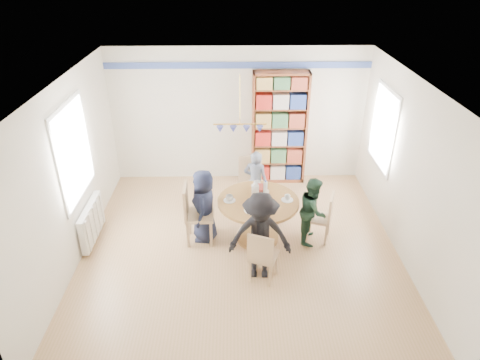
{
  "coord_description": "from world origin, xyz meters",
  "views": [
    {
      "loc": [
        -0.1,
        -5.52,
        4.28
      ],
      "look_at": [
        0.0,
        0.4,
        1.05
      ],
      "focal_mm": 32.0,
      "sensor_mm": 36.0,
      "label": 1
    }
  ],
  "objects_px": {
    "dining_table": "(258,211)",
    "chair_near": "(262,255)",
    "person_left": "(204,206)",
    "chair_right": "(324,215)",
    "bookshelf": "(279,130)",
    "chair_left": "(194,211)",
    "chair_far": "(252,180)",
    "person_right": "(313,210)",
    "radiator": "(92,222)",
    "person_near": "(260,237)",
    "person_far": "(255,181)"
  },
  "relations": [
    {
      "from": "person_near",
      "to": "bookshelf",
      "type": "distance_m",
      "value": 3.03
    },
    {
      "from": "chair_right",
      "to": "chair_near",
      "type": "xyz_separation_m",
      "value": [
        -1.06,
        -1.0,
        0.0
      ]
    },
    {
      "from": "chair_left",
      "to": "person_near",
      "type": "distance_m",
      "value": 1.35
    },
    {
      "from": "chair_right",
      "to": "person_far",
      "type": "relative_size",
      "value": 0.72
    },
    {
      "from": "chair_far",
      "to": "person_left",
      "type": "distance_m",
      "value": 1.28
    },
    {
      "from": "chair_far",
      "to": "chair_left",
      "type": "bearing_deg",
      "value": -133.37
    },
    {
      "from": "dining_table",
      "to": "bookshelf",
      "type": "height_order",
      "value": "bookshelf"
    },
    {
      "from": "chair_left",
      "to": "bookshelf",
      "type": "relative_size",
      "value": 0.45
    },
    {
      "from": "person_far",
      "to": "person_right",
      "type": "bearing_deg",
      "value": 149.57
    },
    {
      "from": "radiator",
      "to": "chair_far",
      "type": "bearing_deg",
      "value": 20.7
    },
    {
      "from": "dining_table",
      "to": "chair_far",
      "type": "xyz_separation_m",
      "value": [
        -0.05,
        1.03,
        -0.01
      ]
    },
    {
      "from": "dining_table",
      "to": "chair_far",
      "type": "height_order",
      "value": "chair_far"
    },
    {
      "from": "chair_left",
      "to": "person_left",
      "type": "distance_m",
      "value": 0.18
    },
    {
      "from": "chair_near",
      "to": "person_near",
      "type": "height_order",
      "value": "person_near"
    },
    {
      "from": "radiator",
      "to": "chair_left",
      "type": "height_order",
      "value": "chair_left"
    },
    {
      "from": "radiator",
      "to": "dining_table",
      "type": "height_order",
      "value": "dining_table"
    },
    {
      "from": "person_left",
      "to": "person_near",
      "type": "relative_size",
      "value": 0.91
    },
    {
      "from": "chair_right",
      "to": "bookshelf",
      "type": "relative_size",
      "value": 0.37
    },
    {
      "from": "radiator",
      "to": "chair_far",
      "type": "xyz_separation_m",
      "value": [
        2.65,
        1.0,
        0.2
      ]
    },
    {
      "from": "chair_right",
      "to": "radiator",
      "type": "bearing_deg",
      "value": 179.32
    },
    {
      "from": "radiator",
      "to": "chair_right",
      "type": "height_order",
      "value": "chair_right"
    },
    {
      "from": "dining_table",
      "to": "bookshelf",
      "type": "distance_m",
      "value": 2.21
    },
    {
      "from": "radiator",
      "to": "chair_near",
      "type": "distance_m",
      "value": 2.91
    },
    {
      "from": "person_left",
      "to": "bookshelf",
      "type": "bearing_deg",
      "value": 149.86
    },
    {
      "from": "dining_table",
      "to": "chair_right",
      "type": "xyz_separation_m",
      "value": [
        1.07,
        -0.02,
        -0.09
      ]
    },
    {
      "from": "person_right",
      "to": "person_far",
      "type": "xyz_separation_m",
      "value": [
        -0.88,
        0.93,
        0.02
      ]
    },
    {
      "from": "dining_table",
      "to": "person_near",
      "type": "distance_m",
      "value": 0.89
    },
    {
      "from": "person_left",
      "to": "person_far",
      "type": "xyz_separation_m",
      "value": [
        0.87,
        0.86,
        -0.03
      ]
    },
    {
      "from": "radiator",
      "to": "chair_near",
      "type": "xyz_separation_m",
      "value": [
        2.71,
        -1.05,
        0.12
      ]
    },
    {
      "from": "bookshelf",
      "to": "chair_near",
      "type": "bearing_deg",
      "value": -99.44
    },
    {
      "from": "dining_table",
      "to": "bookshelf",
      "type": "bearing_deg",
      "value": 76.0
    },
    {
      "from": "person_right",
      "to": "chair_far",
      "type": "bearing_deg",
      "value": 54.75
    },
    {
      "from": "person_left",
      "to": "chair_right",
      "type": "bearing_deg",
      "value": 92.42
    },
    {
      "from": "dining_table",
      "to": "person_right",
      "type": "bearing_deg",
      "value": -1.03
    },
    {
      "from": "dining_table",
      "to": "chair_right",
      "type": "relative_size",
      "value": 1.53
    },
    {
      "from": "radiator",
      "to": "dining_table",
      "type": "distance_m",
      "value": 2.71
    },
    {
      "from": "chair_near",
      "to": "person_right",
      "type": "bearing_deg",
      "value": 48.77
    },
    {
      "from": "bookshelf",
      "to": "chair_far",
      "type": "bearing_deg",
      "value": -118.69
    },
    {
      "from": "chair_left",
      "to": "bookshelf",
      "type": "bearing_deg",
      "value": 53.28
    },
    {
      "from": "person_far",
      "to": "bookshelf",
      "type": "height_order",
      "value": "bookshelf"
    },
    {
      "from": "chair_right",
      "to": "person_far",
      "type": "xyz_separation_m",
      "value": [
        -1.07,
        0.93,
        0.12
      ]
    },
    {
      "from": "chair_far",
      "to": "bookshelf",
      "type": "height_order",
      "value": "bookshelf"
    },
    {
      "from": "chair_far",
      "to": "person_right",
      "type": "bearing_deg",
      "value": -48.34
    },
    {
      "from": "chair_near",
      "to": "person_far",
      "type": "height_order",
      "value": "person_far"
    },
    {
      "from": "bookshelf",
      "to": "chair_right",
      "type": "bearing_deg",
      "value": -75.21
    },
    {
      "from": "chair_right",
      "to": "chair_near",
      "type": "relative_size",
      "value": 0.99
    },
    {
      "from": "chair_near",
      "to": "bookshelf",
      "type": "relative_size",
      "value": 0.38
    },
    {
      "from": "dining_table",
      "to": "chair_near",
      "type": "distance_m",
      "value": 1.02
    },
    {
      "from": "radiator",
      "to": "chair_right",
      "type": "relative_size",
      "value": 1.18
    },
    {
      "from": "chair_near",
      "to": "chair_far",
      "type": "bearing_deg",
      "value": 91.52
    }
  ]
}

